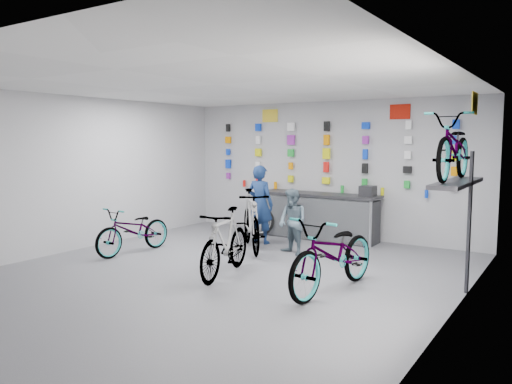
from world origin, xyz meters
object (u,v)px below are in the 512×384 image
Objects in this scene: bike_service at (251,220)px; customer at (293,222)px; bike_center at (225,243)px; bike_right at (334,254)px; counter at (318,217)px; clerk at (260,204)px; bike_left at (134,230)px.

customer reaches higher than bike_service.
bike_center is 1.90m from bike_service.
bike_center is at bearing -167.86° from bike_right.
counter is 1.65× the size of clerk.
counter is 3.93m from bike_left.
bike_service reaches higher than bike_left.
bike_right reaches higher than bike_center.
customer is (1.07, -0.53, -0.20)m from clerk.
bike_left is 2.25m from bike_service.
counter is at bearing 30.02° from bike_service.
customer reaches higher than bike_right.
counter is 1.38m from clerk.
clerk is 1.32× the size of customer.
counter is 2.18× the size of customer.
bike_service is at bearing 108.03° from clerk.
bike_center is 0.85× the size of bike_right.
clerk reaches higher than bike_service.
clerk reaches higher than bike_center.
bike_service is 1.21× the size of clerk.
bike_left is 2.43m from bike_center.
clerk reaches higher than bike_right.
customer is at bearing -80.77° from counter.
customer reaches higher than counter.
counter is 1.51× the size of bike_center.
bike_center is at bearing -73.08° from customer.
customer is (0.16, 1.91, 0.08)m from bike_center.
counter reaches higher than bike_left.
bike_center is at bearing 110.11° from clerk.
bike_left is at bearing 54.26° from clerk.
bike_service is (-2.48, 1.60, 0.04)m from bike_right.
bike_right is 2.95m from bike_service.
counter is 1.37× the size of bike_service.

